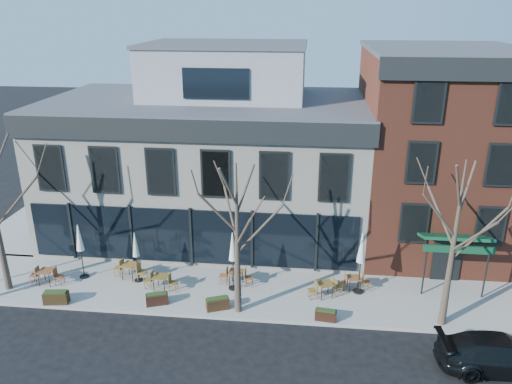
# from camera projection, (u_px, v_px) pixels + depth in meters

# --- Properties ---
(ground) EXTENTS (120.00, 120.00, 0.00)m
(ground) POSITION_uv_depth(u_px,v_px,m) (193.00, 268.00, 26.74)
(ground) COLOR black
(ground) RESTS_ON ground
(sidewalk_front) EXTENTS (33.50, 4.70, 0.15)m
(sidewalk_front) POSITION_uv_depth(u_px,v_px,m) (248.00, 292.00, 24.38)
(sidewalk_front) COLOR gray
(sidewalk_front) RESTS_ON ground
(sidewalk_side) EXTENTS (4.50, 12.00, 0.15)m
(sidewalk_side) POSITION_uv_depth(u_px,v_px,m) (49.00, 214.00, 33.43)
(sidewalk_side) COLOR gray
(sidewalk_side) RESTS_ON ground
(corner_building) EXTENTS (18.39, 10.39, 11.10)m
(corner_building) POSITION_uv_depth(u_px,v_px,m) (210.00, 157.00, 29.79)
(corner_building) COLOR silver
(corner_building) RESTS_ON ground
(red_brick_building) EXTENTS (8.20, 11.78, 11.18)m
(red_brick_building) POSITION_uv_depth(u_px,v_px,m) (435.00, 149.00, 28.09)
(red_brick_building) COLOR brown
(red_brick_building) RESTS_ON ground
(tree_mid) EXTENTS (3.50, 3.55, 7.04)m
(tree_mid) POSITION_uv_depth(u_px,v_px,m) (237.00, 238.00, 21.47)
(tree_mid) COLOR #382B21
(tree_mid) RESTS_ON sidewalk_front
(tree_right) EXTENTS (3.72, 3.77, 7.48)m
(tree_right) POSITION_uv_depth(u_px,v_px,m) (454.00, 244.00, 20.48)
(tree_right) COLOR #382B21
(tree_right) RESTS_ON sidewalk_front
(parked_sedan) EXTENTS (4.91, 2.24, 1.39)m
(parked_sedan) POSITION_uv_depth(u_px,v_px,m) (501.00, 354.00, 19.07)
(parked_sedan) COLOR black
(parked_sedan) RESTS_ON ground
(cafe_set_0) EXTENTS (1.73, 0.70, 0.91)m
(cafe_set_0) POSITION_uv_depth(u_px,v_px,m) (47.00, 275.00, 24.78)
(cafe_set_0) COLOR brown
(cafe_set_0) RESTS_ON sidewalk_front
(cafe_set_1) EXTENTS (1.89, 0.89, 0.97)m
(cafe_set_1) POSITION_uv_depth(u_px,v_px,m) (130.00, 270.00, 25.26)
(cafe_set_1) COLOR brown
(cafe_set_1) RESTS_ON sidewalk_front
(cafe_set_2) EXTENTS (1.74, 0.75, 0.90)m
(cafe_set_2) POSITION_uv_depth(u_px,v_px,m) (161.00, 281.00, 24.29)
(cafe_set_2) COLOR brown
(cafe_set_2) RESTS_ON sidewalk_front
(cafe_set_3) EXTENTS (1.74, 0.74, 0.91)m
(cafe_set_3) POSITION_uv_depth(u_px,v_px,m) (236.00, 276.00, 24.71)
(cafe_set_3) COLOR brown
(cafe_set_3) RESTS_ON sidewalk_front
(cafe_set_4) EXTENTS (1.73, 0.98, 0.89)m
(cafe_set_4) POSITION_uv_depth(u_px,v_px,m) (325.00, 288.00, 23.69)
(cafe_set_4) COLOR brown
(cafe_set_4) RESTS_ON sidewalk_front
(cafe_set_5) EXTENTS (1.65, 0.72, 0.85)m
(cafe_set_5) POSITION_uv_depth(u_px,v_px,m) (354.00, 282.00, 24.25)
(cafe_set_5) COLOR brown
(cafe_set_5) RESTS_ON sidewalk_front
(umbrella_0) EXTENTS (0.47, 0.47, 2.92)m
(umbrella_0) POSITION_uv_depth(u_px,v_px,m) (79.00, 241.00, 24.84)
(umbrella_0) COLOR black
(umbrella_0) RESTS_ON sidewalk_front
(umbrella_1) EXTENTS (0.43, 0.43, 2.66)m
(umbrella_1) POSITION_uv_depth(u_px,v_px,m) (136.00, 247.00, 24.56)
(umbrella_1) COLOR black
(umbrella_1) RESTS_ON sidewalk_front
(umbrella_3) EXTENTS (0.48, 0.48, 3.03)m
(umbrella_3) POSITION_uv_depth(u_px,v_px,m) (233.00, 250.00, 23.76)
(umbrella_3) COLOR black
(umbrella_3) RESTS_ON sidewalk_front
(umbrella_4) EXTENTS (0.50, 0.50, 3.15)m
(umbrella_4) POSITION_uv_depth(u_px,v_px,m) (361.00, 251.00, 23.43)
(umbrella_4) COLOR black
(umbrella_4) RESTS_ON sidewalk_front
(planter_0) EXTENTS (1.17, 0.59, 0.63)m
(planter_0) POSITION_uv_depth(u_px,v_px,m) (56.00, 297.00, 23.22)
(planter_0) COLOR #2E210F
(planter_0) RESTS_ON sidewalk_front
(planter_1) EXTENTS (1.09, 0.74, 0.57)m
(planter_1) POSITION_uv_depth(u_px,v_px,m) (157.00, 299.00, 23.15)
(planter_1) COLOR black
(planter_1) RESTS_ON sidewalk_front
(planter_2) EXTENTS (1.12, 0.77, 0.58)m
(planter_2) POSITION_uv_depth(u_px,v_px,m) (218.00, 303.00, 22.77)
(planter_2) COLOR #332011
(planter_2) RESTS_ON sidewalk_front
(planter_3) EXTENTS (0.96, 0.47, 0.52)m
(planter_3) POSITION_uv_depth(u_px,v_px,m) (326.00, 315.00, 21.98)
(planter_3) COLOR black
(planter_3) RESTS_ON sidewalk_front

